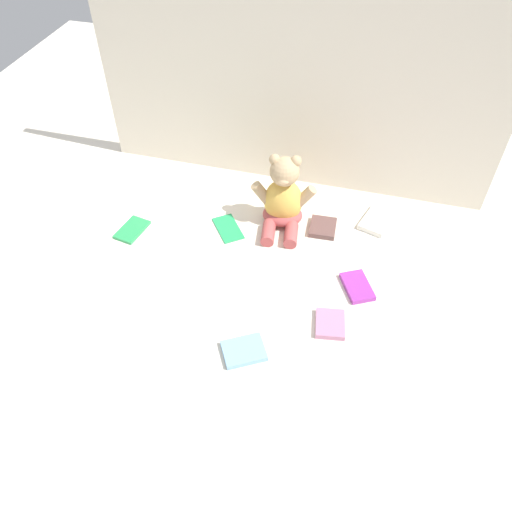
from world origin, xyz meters
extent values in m
plane|color=silver|center=(0.00, 0.00, 0.00)|extent=(3.20, 3.20, 0.00)
cube|color=beige|center=(0.00, 0.44, 0.35)|extent=(1.40, 0.03, 0.71)
ellipsoid|color=#E5B24C|center=(0.03, 0.19, 0.09)|extent=(0.14, 0.12, 0.17)
ellipsoid|color=#B24C4C|center=(0.03, 0.18, 0.03)|extent=(0.15, 0.13, 0.06)
sphere|color=tan|center=(0.03, 0.18, 0.21)|extent=(0.11, 0.11, 0.10)
ellipsoid|color=beige|center=(0.03, 0.15, 0.21)|extent=(0.04, 0.03, 0.03)
sphere|color=tan|center=(-0.01, 0.19, 0.25)|extent=(0.04, 0.04, 0.04)
sphere|color=tan|center=(0.06, 0.20, 0.25)|extent=(0.04, 0.04, 0.04)
cylinder|color=tan|center=(-0.04, 0.17, 0.12)|extent=(0.08, 0.05, 0.09)
cylinder|color=tan|center=(0.10, 0.19, 0.12)|extent=(0.08, 0.05, 0.09)
cylinder|color=#B24C4C|center=(0.00, 0.09, 0.02)|extent=(0.06, 0.10, 0.04)
cylinder|color=#B24C4C|center=(0.08, 0.10, 0.02)|extent=(0.06, 0.10, 0.04)
cube|color=brown|center=(0.17, 0.18, 0.01)|extent=(0.09, 0.11, 0.02)
cube|color=white|center=(0.35, 0.26, 0.01)|extent=(0.13, 0.16, 0.02)
cube|color=#7BADD3|center=(0.05, -0.37, 0.01)|extent=(0.14, 0.13, 0.02)
cube|color=#BA7499|center=(0.26, -0.22, 0.01)|extent=(0.10, 0.11, 0.02)
cube|color=green|center=(-0.46, 0.00, 0.01)|extent=(0.09, 0.13, 0.01)
cube|color=#249C57|center=(-0.14, 0.10, 0.00)|extent=(0.14, 0.15, 0.01)
cube|color=purple|center=(0.32, -0.06, 0.01)|extent=(0.12, 0.14, 0.02)
camera|label=1|loc=(0.29, -1.13, 1.20)|focal=35.83mm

